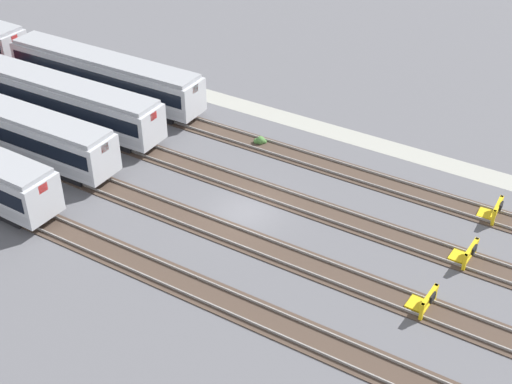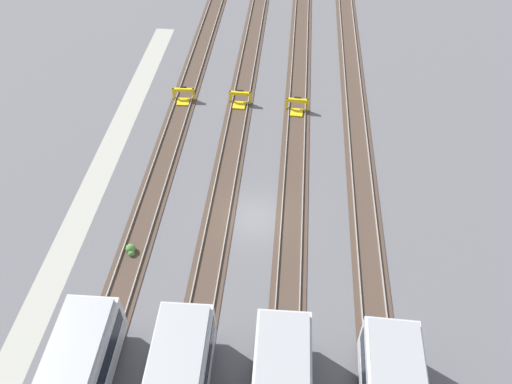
{
  "view_description": "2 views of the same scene",
  "coord_description": "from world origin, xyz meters",
  "px_view_note": "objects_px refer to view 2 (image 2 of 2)",
  "views": [
    {
      "loc": [
        -19.89,
        31.22,
        26.83
      ],
      "look_at": [
        -0.76,
        0.0,
        1.8
      ],
      "focal_mm": 50.0,
      "sensor_mm": 36.0,
      "label": 1
    },
    {
      "loc": [
        23.33,
        2.09,
        25.84
      ],
      "look_at": [
        -0.76,
        0.0,
        1.8
      ],
      "focal_mm": 35.0,
      "sensor_mm": 36.0,
      "label": 2
    }
  ],
  "objects_px": {
    "bumper_stop_middle_track": "(297,107)",
    "weed_clump": "(131,249)",
    "bumper_stop_near_inner_track": "(240,100)",
    "bumper_stop_nearest_track": "(183,96)"
  },
  "relations": [
    {
      "from": "bumper_stop_nearest_track",
      "to": "bumper_stop_near_inner_track",
      "type": "bearing_deg",
      "value": 88.84
    },
    {
      "from": "bumper_stop_near_inner_track",
      "to": "weed_clump",
      "type": "xyz_separation_m",
      "value": [
        17.2,
        -5.28,
        -0.27
      ]
    },
    {
      "from": "bumper_stop_nearest_track",
      "to": "bumper_stop_middle_track",
      "type": "xyz_separation_m",
      "value": [
        0.75,
        10.19,
        0.0
      ]
    },
    {
      "from": "bumper_stop_nearest_track",
      "to": "weed_clump",
      "type": "relative_size",
      "value": 2.18
    },
    {
      "from": "bumper_stop_near_inner_track",
      "to": "bumper_stop_nearest_track",
      "type": "bearing_deg",
      "value": -91.16
    },
    {
      "from": "bumper_stop_near_inner_track",
      "to": "bumper_stop_middle_track",
      "type": "xyz_separation_m",
      "value": [
        0.65,
        5.1,
        0.0
      ]
    },
    {
      "from": "bumper_stop_middle_track",
      "to": "weed_clump",
      "type": "distance_m",
      "value": 19.54
    },
    {
      "from": "bumper_stop_middle_track",
      "to": "weed_clump",
      "type": "height_order",
      "value": "bumper_stop_middle_track"
    },
    {
      "from": "bumper_stop_near_inner_track",
      "to": "weed_clump",
      "type": "distance_m",
      "value": 17.99
    },
    {
      "from": "bumper_stop_near_inner_track",
      "to": "weed_clump",
      "type": "height_order",
      "value": "bumper_stop_near_inner_track"
    }
  ]
}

